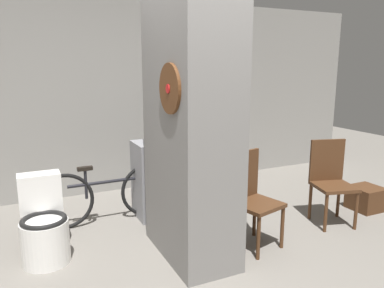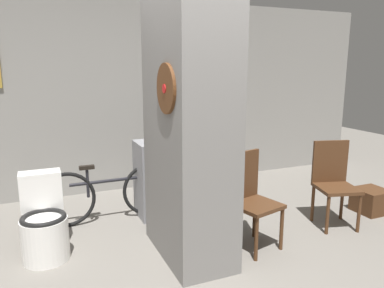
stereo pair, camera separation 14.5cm
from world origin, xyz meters
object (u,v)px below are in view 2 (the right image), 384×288
Objects in this scene: chair_near_pillar at (250,196)px; chair_by_doorway at (334,180)px; toilet at (44,224)px; bicycle at (110,193)px; bottle_tall at (163,132)px.

chair_by_doorway is at bearing -10.15° from chair_near_pillar.
toilet reaches higher than bicycle.
chair_by_doorway is at bearing -8.99° from toilet.
toilet is at bearing -140.94° from bicycle.
chair_by_doorway is at bearing -24.90° from bicycle.
toilet is 0.91m from bicycle.
toilet is at bearing -173.37° from chair_by_doorway.
bottle_tall reaches higher than bicycle.
bicycle is 5.33× the size of bottle_tall.
chair_by_doorway is 0.60× the size of bicycle.
bottle_tall is at bearing 20.37° from toilet.
chair_by_doorway reaches higher than bicycle.
toilet is 1.57m from bottle_tall.
chair_near_pillar reaches higher than bicycle.
bicycle is at bearing 170.72° from chair_by_doorway.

